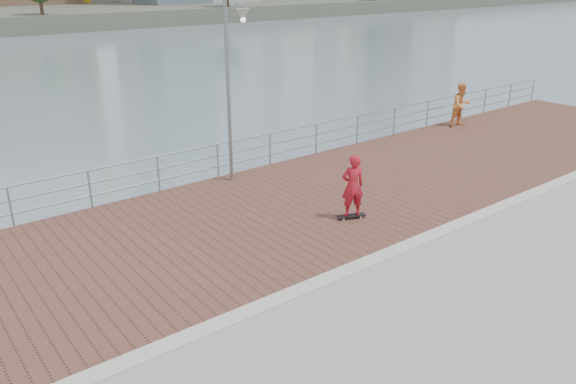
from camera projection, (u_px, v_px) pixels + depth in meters
water at (340, 349)px, 13.06m from camera, size 400.00×400.00×0.00m
brick_lane at (251, 219)px, 14.97m from camera, size 40.00×6.80×0.02m
curb at (344, 272)px, 12.31m from camera, size 40.00×0.40×0.06m
guardrail at (189, 163)px, 17.22m from camera, size 39.06×0.06×1.13m
street_lamp at (234, 56)px, 16.05m from camera, size 0.40×1.17×5.53m
skateboard at (351, 216)px, 14.99m from camera, size 0.80×0.47×0.09m
skateboarder at (353, 186)px, 14.68m from camera, size 0.73×0.61×1.70m
bystander at (461, 105)px, 23.63m from camera, size 1.02×0.88×1.81m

